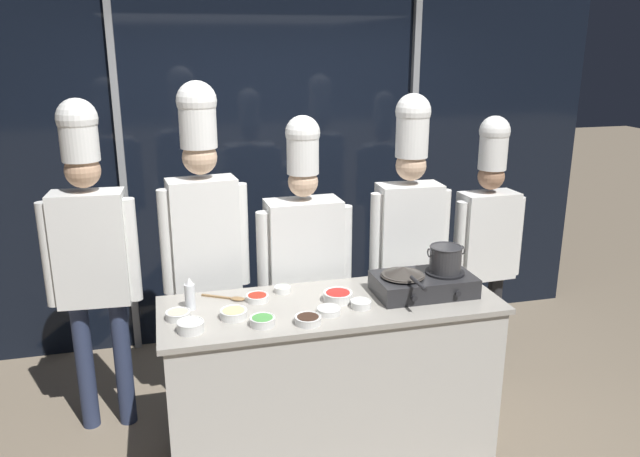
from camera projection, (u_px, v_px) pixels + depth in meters
name	position (u px, v px, depth m)	size (l,w,h in m)	color
ground_plane	(331.00, 449.00, 3.67)	(24.00, 24.00, 0.00)	#7F705B
window_wall_back	(274.00, 170.00, 4.82)	(5.28, 0.09, 2.70)	black
demo_counter	(331.00, 379.00, 3.53)	(1.86, 0.66, 0.94)	beige
portable_stove	(424.00, 284.00, 3.50)	(0.55, 0.34, 0.12)	#28282B
frying_pan	(403.00, 272.00, 3.44)	(0.25, 0.42, 0.05)	#38332D
stock_pot	(446.00, 259.00, 3.49)	(0.21, 0.18, 0.15)	#333335
squeeze_bottle_clear	(190.00, 294.00, 3.29)	(0.05, 0.05, 0.18)	white
prep_bowl_bean_sprouts	(191.00, 326.00, 3.05)	(0.14, 0.14, 0.05)	white
prep_bowl_ginger	(234.00, 313.00, 3.20)	(0.14, 0.14, 0.05)	white
prep_bowl_chicken	(178.00, 314.00, 3.19)	(0.13, 0.13, 0.04)	white
prep_bowl_garlic	(361.00, 304.00, 3.33)	(0.11, 0.11, 0.04)	white
prep_bowl_bell_pepper	(338.00, 296.00, 3.41)	(0.16, 0.16, 0.05)	white
prep_bowl_noodles	(282.00, 289.00, 3.53)	(0.09, 0.09, 0.04)	white
prep_bowl_scallions	(262.00, 320.00, 3.12)	(0.13, 0.13, 0.04)	white
prep_bowl_soy_glaze	(308.00, 319.00, 3.14)	(0.14, 0.14, 0.04)	white
prep_bowl_onion	(329.00, 310.00, 3.25)	(0.13, 0.13, 0.03)	white
prep_bowl_chili_flakes	(257.00, 297.00, 3.42)	(0.13, 0.13, 0.04)	white
serving_spoon_slotted	(232.00, 298.00, 3.44)	(0.24, 0.16, 0.02)	olive
chef_head	(91.00, 242.00, 3.58)	(0.53, 0.24, 2.01)	#2D3856
chef_sous	(204.00, 225.00, 3.72)	(0.53, 0.25, 2.09)	#232326
chef_line	(304.00, 250.00, 3.86)	(0.60, 0.25, 1.89)	#232326
chef_pastry	(408.00, 226.00, 3.96)	(0.52, 0.22, 2.01)	#4C4C51
chef_apprentice	(487.00, 231.00, 4.22)	(0.51, 0.22, 1.84)	#232326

